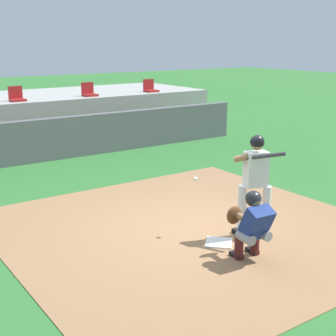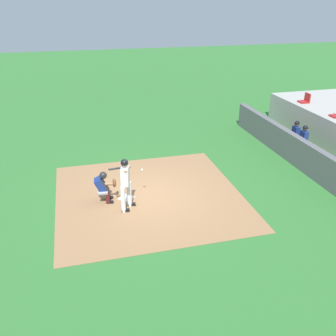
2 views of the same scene
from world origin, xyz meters
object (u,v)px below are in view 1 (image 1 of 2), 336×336
(stadium_seat_2, at_px, (17,97))
(stadium_seat_4, at_px, (150,88))
(stadium_seat_3, at_px, (89,92))
(batter_at_plate, at_px, (255,180))
(catcher_crouched, at_px, (251,223))
(home_plate, at_px, (219,243))

(stadium_seat_2, height_order, stadium_seat_4, same)
(stadium_seat_3, bearing_deg, batter_at_plate, -100.53)
(stadium_seat_3, xyz_separation_m, stadium_seat_4, (2.60, 0.00, 0.00))
(stadium_seat_4, bearing_deg, stadium_seat_3, 180.00)
(catcher_crouched, relative_size, stadium_seat_4, 3.54)
(stadium_seat_2, distance_m, stadium_seat_4, 5.20)
(catcher_crouched, height_order, stadium_seat_4, stadium_seat_4)
(stadium_seat_4, bearing_deg, batter_at_plate, -113.70)
(stadium_seat_2, relative_size, stadium_seat_4, 1.00)
(batter_at_plate, height_order, catcher_crouched, batter_at_plate)
(home_plate, xyz_separation_m, catcher_crouched, (0.01, -0.73, 0.59))
(catcher_crouched, distance_m, stadium_seat_3, 11.25)
(home_plate, distance_m, catcher_crouched, 0.94)
(stadium_seat_2, bearing_deg, catcher_crouched, -89.95)
(catcher_crouched, relative_size, stadium_seat_3, 3.54)
(stadium_seat_3, bearing_deg, stadium_seat_4, 0.00)
(batter_at_plate, distance_m, stadium_seat_3, 10.46)
(batter_at_plate, bearing_deg, home_plate, 172.56)
(catcher_crouched, xyz_separation_m, stadium_seat_2, (-0.01, 10.91, 0.93))
(batter_at_plate, xyz_separation_m, stadium_seat_2, (-0.69, 10.27, 0.50))
(batter_at_plate, xyz_separation_m, catcher_crouched, (-0.68, -0.64, -0.43))
(stadium_seat_2, bearing_deg, stadium_seat_4, 0.00)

